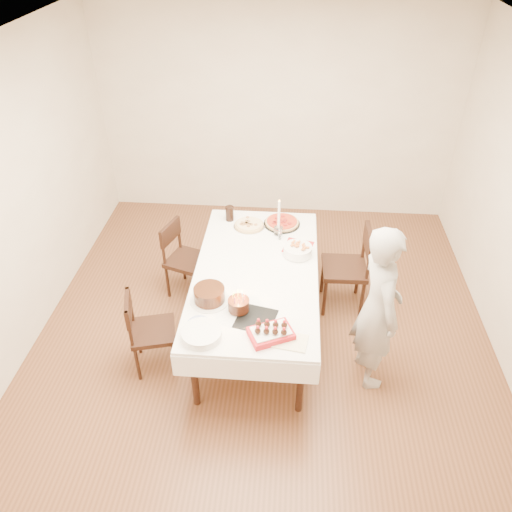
# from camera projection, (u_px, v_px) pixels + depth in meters

# --- Properties ---
(floor) EXTENTS (5.00, 5.00, 0.00)m
(floor) POSITION_uv_depth(u_px,v_px,m) (263.00, 335.00, 5.01)
(floor) COLOR brown
(floor) RESTS_ON ground
(wall_back) EXTENTS (4.50, 0.04, 2.70)m
(wall_back) POSITION_uv_depth(u_px,v_px,m) (278.00, 115.00, 6.22)
(wall_back) COLOR beige
(wall_back) RESTS_ON floor
(wall_left) EXTENTS (0.04, 5.00, 2.70)m
(wall_left) POSITION_uv_depth(u_px,v_px,m) (8.00, 210.00, 4.36)
(wall_left) COLOR beige
(wall_left) RESTS_ON floor
(ceiling) EXTENTS (5.00, 5.00, 0.00)m
(ceiling) POSITION_uv_depth(u_px,v_px,m) (267.00, 54.00, 3.41)
(ceiling) COLOR white
(ceiling) RESTS_ON wall_back
(dining_table) EXTENTS (1.43, 2.28, 0.75)m
(dining_table) POSITION_uv_depth(u_px,v_px,m) (256.00, 301.00, 4.85)
(dining_table) COLOR white
(dining_table) RESTS_ON floor
(chair_right_savory) EXTENTS (0.50, 0.50, 0.95)m
(chair_right_savory) POSITION_uv_depth(u_px,v_px,m) (344.00, 268.00, 5.12)
(chair_right_savory) COLOR black
(chair_right_savory) RESTS_ON floor
(chair_left_savory) EXTENTS (0.55, 0.55, 0.85)m
(chair_left_savory) POSITION_uv_depth(u_px,v_px,m) (188.00, 260.00, 5.31)
(chair_left_savory) COLOR black
(chair_left_savory) RESTS_ON floor
(chair_left_dessert) EXTENTS (0.52, 0.52, 0.83)m
(chair_left_dessert) POSITION_uv_depth(u_px,v_px,m) (153.00, 331.00, 4.47)
(chair_left_dessert) COLOR black
(chair_left_dessert) RESTS_ON floor
(person) EXTENTS (0.49, 0.65, 1.58)m
(person) POSITION_uv_depth(u_px,v_px,m) (378.00, 308.00, 4.16)
(person) COLOR beige
(person) RESTS_ON floor
(pizza_white) EXTENTS (0.38, 0.38, 0.04)m
(pizza_white) POSITION_uv_depth(u_px,v_px,m) (249.00, 225.00, 5.23)
(pizza_white) COLOR beige
(pizza_white) RESTS_ON dining_table
(pizza_pepperoni) EXTENTS (0.43, 0.43, 0.04)m
(pizza_pepperoni) POSITION_uv_depth(u_px,v_px,m) (282.00, 222.00, 5.27)
(pizza_pepperoni) COLOR red
(pizza_pepperoni) RESTS_ON dining_table
(red_placemat) EXTENTS (0.33, 0.33, 0.01)m
(red_placemat) POSITION_uv_depth(u_px,v_px,m) (298.00, 247.00, 4.95)
(red_placemat) COLOR #B21E1E
(red_placemat) RESTS_ON dining_table
(pasta_bowl) EXTENTS (0.35, 0.35, 0.09)m
(pasta_bowl) POSITION_uv_depth(u_px,v_px,m) (298.00, 250.00, 4.81)
(pasta_bowl) COLOR white
(pasta_bowl) RESTS_ON dining_table
(taper_candle) EXTENTS (0.10, 0.10, 0.41)m
(taper_candle) POSITION_uv_depth(u_px,v_px,m) (279.00, 217.00, 5.01)
(taper_candle) COLOR white
(taper_candle) RESTS_ON dining_table
(shaker_pair) EXTENTS (0.08, 0.08, 0.09)m
(shaker_pair) POSITION_uv_depth(u_px,v_px,m) (280.00, 235.00, 5.03)
(shaker_pair) COLOR white
(shaker_pair) RESTS_ON dining_table
(cola_glass) EXTENTS (0.11, 0.11, 0.16)m
(cola_glass) POSITION_uv_depth(u_px,v_px,m) (230.00, 213.00, 5.31)
(cola_glass) COLOR black
(cola_glass) RESTS_ON dining_table
(layer_cake) EXTENTS (0.41, 0.41, 0.13)m
(layer_cake) POSITION_uv_depth(u_px,v_px,m) (209.00, 295.00, 4.26)
(layer_cake) COLOR #34190D
(layer_cake) RESTS_ON dining_table
(cake_board) EXTENTS (0.37, 0.37, 0.01)m
(cake_board) POSITION_uv_depth(u_px,v_px,m) (256.00, 319.00, 4.11)
(cake_board) COLOR black
(cake_board) RESTS_ON dining_table
(birthday_cake) EXTENTS (0.21, 0.21, 0.17)m
(birthday_cake) POSITION_uv_depth(u_px,v_px,m) (239.00, 302.00, 4.14)
(birthday_cake) COLOR #371D0F
(birthday_cake) RESTS_ON dining_table
(strawberry_box) EXTENTS (0.40, 0.35, 0.08)m
(strawberry_box) POSITION_uv_depth(u_px,v_px,m) (271.00, 333.00, 3.93)
(strawberry_box) COLOR #AE131B
(strawberry_box) RESTS_ON dining_table
(box_lid) EXTENTS (0.32, 0.24, 0.02)m
(box_lid) POSITION_uv_depth(u_px,v_px,m) (289.00, 341.00, 3.91)
(box_lid) COLOR beige
(box_lid) RESTS_ON dining_table
(plate_stack) EXTENTS (0.41, 0.41, 0.07)m
(plate_stack) POSITION_uv_depth(u_px,v_px,m) (202.00, 334.00, 3.93)
(plate_stack) COLOR white
(plate_stack) RESTS_ON dining_table
(china_plate) EXTENTS (0.24, 0.24, 0.01)m
(china_plate) POSITION_uv_depth(u_px,v_px,m) (199.00, 323.00, 4.07)
(china_plate) COLOR white
(china_plate) RESTS_ON dining_table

